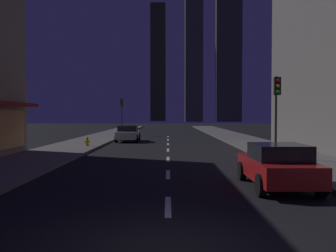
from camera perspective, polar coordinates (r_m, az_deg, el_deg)
The scene contains 12 objects.
ground_plane at distance 38.57m, azimuth 0.00°, elevation -1.95°, with size 78.00×136.00×0.10m, color black.
sidewalk_right at distance 39.19m, azimuth 10.30°, elevation -1.73°, with size 4.00×76.00×0.15m, color #605E59.
sidewalk_left at distance 39.19m, azimuth -10.29°, elevation -1.73°, with size 4.00×76.00×0.15m, color #605E59.
lane_marking_center at distance 22.82m, azimuth -0.00°, elevation -4.32°, with size 0.16×38.60×0.01m.
skyscraper_distant_tall at distance 151.92m, azimuth -1.52°, elevation 9.61°, with size 6.01×5.45×46.68m, color #2E2C23.
skyscraper_distant_mid at distance 139.54m, azimuth 3.97°, elevation 16.73°, with size 6.24×6.03×77.27m, color #534F3E.
skyscraper_distant_short at distance 138.09m, azimuth 9.22°, elevation 10.10°, with size 8.59×7.03×45.31m, color #4B4738.
car_parked_near at distance 12.83m, azimuth 16.37°, elevation -5.77°, with size 1.98×4.24×1.45m.
car_parked_far at distance 33.79m, azimuth -6.12°, elevation -1.13°, with size 1.98×4.24×1.45m.
fire_hydrant_far_left at distance 27.83m, azimuth -12.25°, elevation -2.35°, with size 0.42×0.30×0.65m.
traffic_light_near_right at distance 19.68m, azimuth 16.27°, elevation 3.95°, with size 0.32×0.48×4.20m.
traffic_light_far_left at distance 44.56m, azimuth -7.10°, elevation 2.70°, with size 0.32×0.48×4.20m.
Camera 1 is at (0.00, -6.49, 2.39)m, focal length 39.93 mm.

